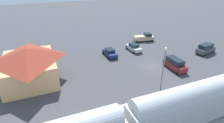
{
  "coord_description": "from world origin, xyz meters",
  "views": [
    {
      "loc": [
        -26.4,
        19.78,
        16.55
      ],
      "look_at": [
        3.36,
        7.3,
        1.0
      ],
      "focal_mm": 29.34,
      "sensor_mm": 36.0,
      "label": 1
    }
  ],
  "objects": [
    {
      "name": "sedan_navy",
      "position": [
        7.99,
        5.87,
        0.88
      ],
      "size": [
        4.55,
        2.38,
        1.74
      ],
      "color": "navy",
      "rests_on": "ground"
    },
    {
      "name": "ground_plane",
      "position": [
        0.0,
        0.0,
        0.0
      ],
      "size": [
        200.0,
        200.0,
        0.0
      ],
      "primitive_type": "plane",
      "color": "#424247"
    },
    {
      "name": "suv_maroon",
      "position": [
        -2.46,
        -3.18,
        1.15
      ],
      "size": [
        4.93,
        2.45,
        2.22
      ],
      "color": "maroon",
      "rests_on": "ground"
    },
    {
      "name": "pickup_tan",
      "position": [
        13.75,
        -6.48,
        1.03
      ],
      "size": [
        2.84,
        5.65,
        2.14
      ],
      "color": "#C6B284",
      "rests_on": "ground"
    },
    {
      "name": "station_building",
      "position": [
        4.0,
        22.0,
        3.0
      ],
      "size": [
        11.51,
        8.88,
        5.79
      ],
      "color": "tan",
      "rests_on": "ground"
    },
    {
      "name": "pedestrian_on_platform",
      "position": [
        -10.43,
        1.24,
        1.28
      ],
      "size": [
        0.36,
        0.36,
        1.71
      ],
      "color": "#23284C",
      "rests_on": "platform"
    },
    {
      "name": "railway_track",
      "position": [
        -14.0,
        0.0,
        0.09
      ],
      "size": [
        4.8,
        70.0,
        0.3
      ],
      "color": "gray",
      "rests_on": "ground"
    },
    {
      "name": "sedan_silver",
      "position": [
        8.71,
        -0.5,
        0.88
      ],
      "size": [
        4.63,
        2.53,
        1.74
      ],
      "color": "silver",
      "rests_on": "ground"
    },
    {
      "name": "light_pole_near_platform",
      "position": [
        -7.2,
        3.46,
        4.59
      ],
      "size": [
        0.44,
        0.44,
        7.22
      ],
      "color": "#515156",
      "rests_on": "ground"
    },
    {
      "name": "platform",
      "position": [
        -10.0,
        0.0,
        0.15
      ],
      "size": [
        3.2,
        46.0,
        0.3
      ],
      "color": "#B7B2A8",
      "rests_on": "ground"
    },
    {
      "name": "suv_charcoal",
      "position": [
        1.1,
        -14.92,
        1.15
      ],
      "size": [
        2.87,
        5.19,
        2.22
      ],
      "color": "#47494F",
      "rests_on": "ground"
    }
  ]
}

